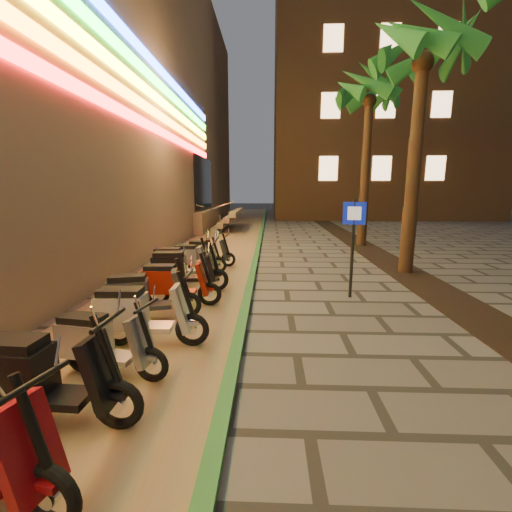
{
  "coord_description": "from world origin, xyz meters",
  "views": [
    {
      "loc": [
        -0.41,
        -3.02,
        2.39
      ],
      "look_at": [
        -0.66,
        3.14,
        1.2
      ],
      "focal_mm": 24.0,
      "sensor_mm": 36.0,
      "label": 1
    }
  ],
  "objects_px": {
    "scooter_6": "(100,342)",
    "scooter_10": "(181,269)",
    "scooter_8": "(143,295)",
    "scooter_13": "(206,252)",
    "scooter_11": "(178,263)",
    "scooter_12": "(194,257)",
    "scooter_5": "(38,377)",
    "pedestrian_sign": "(353,235)",
    "scooter_7": "(139,314)",
    "scooter_9": "(173,283)"
  },
  "relations": [
    {
      "from": "pedestrian_sign",
      "to": "scooter_10",
      "type": "bearing_deg",
      "value": -174.11
    },
    {
      "from": "scooter_5",
      "to": "scooter_6",
      "type": "height_order",
      "value": "scooter_5"
    },
    {
      "from": "scooter_10",
      "to": "pedestrian_sign",
      "type": "bearing_deg",
      "value": -9.08
    },
    {
      "from": "scooter_8",
      "to": "scooter_10",
      "type": "distance_m",
      "value": 1.94
    },
    {
      "from": "scooter_12",
      "to": "scooter_13",
      "type": "height_order",
      "value": "scooter_12"
    },
    {
      "from": "scooter_7",
      "to": "scooter_8",
      "type": "height_order",
      "value": "scooter_7"
    },
    {
      "from": "scooter_10",
      "to": "scooter_13",
      "type": "bearing_deg",
      "value": 83.22
    },
    {
      "from": "scooter_7",
      "to": "pedestrian_sign",
      "type": "bearing_deg",
      "value": 32.41
    },
    {
      "from": "pedestrian_sign",
      "to": "scooter_7",
      "type": "relative_size",
      "value": 1.29
    },
    {
      "from": "scooter_5",
      "to": "scooter_10",
      "type": "relative_size",
      "value": 0.97
    },
    {
      "from": "scooter_11",
      "to": "scooter_12",
      "type": "relative_size",
      "value": 1.11
    },
    {
      "from": "scooter_13",
      "to": "scooter_12",
      "type": "bearing_deg",
      "value": -98.85
    },
    {
      "from": "pedestrian_sign",
      "to": "scooter_11",
      "type": "distance_m",
      "value": 4.45
    },
    {
      "from": "scooter_5",
      "to": "scooter_8",
      "type": "distance_m",
      "value": 2.81
    },
    {
      "from": "scooter_5",
      "to": "scooter_8",
      "type": "relative_size",
      "value": 1.05
    },
    {
      "from": "scooter_6",
      "to": "scooter_9",
      "type": "height_order",
      "value": "scooter_9"
    },
    {
      "from": "scooter_8",
      "to": "scooter_10",
      "type": "xyz_separation_m",
      "value": [
        0.19,
        1.93,
        0.04
      ]
    },
    {
      "from": "scooter_7",
      "to": "scooter_13",
      "type": "height_order",
      "value": "scooter_7"
    },
    {
      "from": "scooter_7",
      "to": "scooter_12",
      "type": "distance_m",
      "value": 4.76
    },
    {
      "from": "scooter_5",
      "to": "scooter_12",
      "type": "distance_m",
      "value": 6.59
    },
    {
      "from": "scooter_6",
      "to": "scooter_11",
      "type": "height_order",
      "value": "scooter_11"
    },
    {
      "from": "pedestrian_sign",
      "to": "scooter_10",
      "type": "relative_size",
      "value": 1.23
    },
    {
      "from": "scooter_13",
      "to": "pedestrian_sign",
      "type": "bearing_deg",
      "value": -35.28
    },
    {
      "from": "scooter_8",
      "to": "scooter_5",
      "type": "bearing_deg",
      "value": -106.28
    },
    {
      "from": "scooter_6",
      "to": "scooter_5",
      "type": "bearing_deg",
      "value": -89.44
    },
    {
      "from": "scooter_8",
      "to": "scooter_12",
      "type": "height_order",
      "value": "scooter_8"
    },
    {
      "from": "scooter_7",
      "to": "scooter_12",
      "type": "bearing_deg",
      "value": 90.52
    },
    {
      "from": "scooter_5",
      "to": "scooter_10",
      "type": "height_order",
      "value": "scooter_10"
    },
    {
      "from": "scooter_6",
      "to": "scooter_7",
      "type": "xyz_separation_m",
      "value": [
        0.18,
        0.87,
        0.06
      ]
    },
    {
      "from": "scooter_11",
      "to": "scooter_13",
      "type": "xyz_separation_m",
      "value": [
        0.38,
        1.97,
        -0.06
      ]
    },
    {
      "from": "scooter_6",
      "to": "scooter_9",
      "type": "xyz_separation_m",
      "value": [
        0.16,
        2.77,
        0.04
      ]
    },
    {
      "from": "pedestrian_sign",
      "to": "scooter_7",
      "type": "distance_m",
      "value": 4.73
    },
    {
      "from": "scooter_7",
      "to": "scooter_11",
      "type": "height_order",
      "value": "scooter_7"
    },
    {
      "from": "pedestrian_sign",
      "to": "scooter_5",
      "type": "distance_m",
      "value": 6.17
    },
    {
      "from": "pedestrian_sign",
      "to": "scooter_9",
      "type": "bearing_deg",
      "value": -159.23
    },
    {
      "from": "scooter_6",
      "to": "scooter_9",
      "type": "relative_size",
      "value": 0.93
    },
    {
      "from": "scooter_8",
      "to": "scooter_13",
      "type": "bearing_deg",
      "value": 71.11
    },
    {
      "from": "scooter_10",
      "to": "scooter_12",
      "type": "height_order",
      "value": "scooter_10"
    },
    {
      "from": "scooter_9",
      "to": "scooter_10",
      "type": "height_order",
      "value": "scooter_10"
    },
    {
      "from": "scooter_6",
      "to": "scooter_10",
      "type": "relative_size",
      "value": 0.84
    },
    {
      "from": "pedestrian_sign",
      "to": "scooter_6",
      "type": "height_order",
      "value": "pedestrian_sign"
    },
    {
      "from": "scooter_6",
      "to": "scooter_8",
      "type": "relative_size",
      "value": 0.91
    },
    {
      "from": "scooter_11",
      "to": "scooter_12",
      "type": "bearing_deg",
      "value": 76.18
    },
    {
      "from": "scooter_11",
      "to": "pedestrian_sign",
      "type": "bearing_deg",
      "value": -18.58
    },
    {
      "from": "scooter_6",
      "to": "scooter_8",
      "type": "height_order",
      "value": "scooter_8"
    },
    {
      "from": "pedestrian_sign",
      "to": "scooter_6",
      "type": "bearing_deg",
      "value": -128.85
    },
    {
      "from": "pedestrian_sign",
      "to": "scooter_11",
      "type": "xyz_separation_m",
      "value": [
        -4.22,
        1.09,
        -0.91
      ]
    },
    {
      "from": "scooter_5",
      "to": "scooter_6",
      "type": "bearing_deg",
      "value": 83.1
    },
    {
      "from": "scooter_6",
      "to": "scooter_13",
      "type": "relative_size",
      "value": 1.01
    },
    {
      "from": "scooter_12",
      "to": "scooter_10",
      "type": "bearing_deg",
      "value": -89.86
    }
  ]
}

